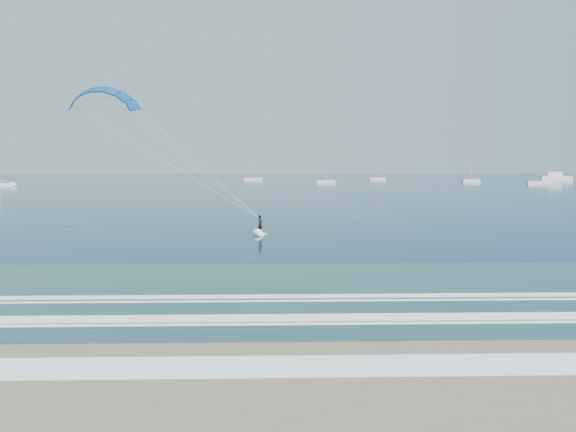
% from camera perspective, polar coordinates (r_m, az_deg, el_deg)
% --- Properties ---
extents(ground, '(900.00, 900.00, 0.00)m').
position_cam_1_polar(ground, '(19.76, 9.59, -15.78)').
color(ground, '#072645').
rests_on(ground, ground).
extents(kitesurfer_rig, '(20.10, 6.85, 15.68)m').
position_cam_1_polar(kitesurfer_rig, '(52.05, -11.64, 6.50)').
color(kitesurfer_rig, orange).
rests_on(kitesurfer_rig, ground).
extents(motor_yacht, '(15.25, 4.07, 6.27)m').
position_cam_1_polar(motor_yacht, '(281.22, 27.54, 3.84)').
color(motor_yacht, white).
rests_on(motor_yacht, ground).
extents(sailboat_0, '(9.81, 2.40, 13.19)m').
position_cam_1_polar(sailboat_0, '(206.95, -29.34, 3.09)').
color(sailboat_0, white).
rests_on(sailboat_0, ground).
extents(sailboat_1, '(8.69, 2.40, 11.72)m').
position_cam_1_polar(sailboat_1, '(256.10, -3.93, 4.13)').
color(sailboat_1, white).
rests_on(sailboat_1, ground).
extents(sailboat_2, '(7.67, 2.40, 10.79)m').
position_cam_1_polar(sailboat_2, '(215.04, 4.21, 3.85)').
color(sailboat_2, white).
rests_on(sailboat_2, ground).
extents(sailboat_3, '(8.00, 2.40, 10.97)m').
position_cam_1_polar(sailboat_3, '(265.73, 9.89, 4.12)').
color(sailboat_3, white).
rests_on(sailboat_3, ground).
extents(sailboat_4, '(7.66, 2.40, 10.60)m').
position_cam_1_polar(sailboat_4, '(242.04, 19.65, 3.74)').
color(sailboat_4, white).
rests_on(sailboat_4, ground).
extents(sailboat_5, '(8.82, 2.40, 11.93)m').
position_cam_1_polar(sailboat_5, '(223.79, 26.03, 3.37)').
color(sailboat_5, white).
rests_on(sailboat_5, ground).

